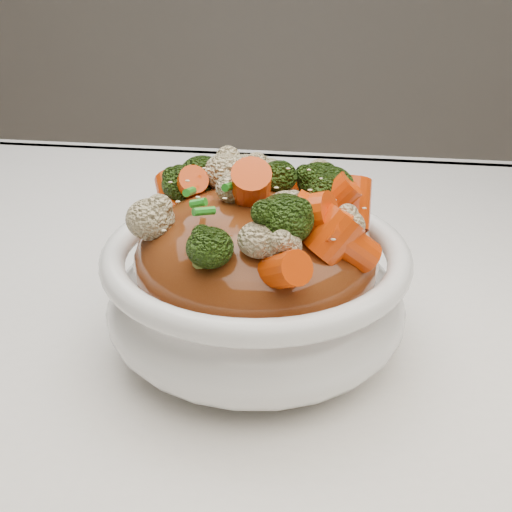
# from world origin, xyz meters

# --- Properties ---
(tablecloth) EXTENTS (1.20, 0.80, 0.04)m
(tablecloth) POSITION_xyz_m (0.00, 0.00, 0.73)
(tablecloth) COLOR white
(tablecloth) RESTS_ON dining_table
(bowl) EXTENTS (0.21, 0.21, 0.08)m
(bowl) POSITION_xyz_m (-0.05, 0.01, 0.79)
(bowl) COLOR white
(bowl) RESTS_ON tablecloth
(sauce_base) EXTENTS (0.16, 0.16, 0.09)m
(sauce_base) POSITION_xyz_m (-0.05, 0.01, 0.82)
(sauce_base) COLOR #632C11
(sauce_base) RESTS_ON bowl
(carrots) EXTENTS (0.16, 0.16, 0.05)m
(carrots) POSITION_xyz_m (-0.05, 0.01, 0.87)
(carrots) COLOR #D43D06
(carrots) RESTS_ON sauce_base
(broccoli) EXTENTS (0.16, 0.16, 0.04)m
(broccoli) POSITION_xyz_m (-0.05, 0.01, 0.87)
(broccoli) COLOR black
(broccoli) RESTS_ON sauce_base
(cauliflower) EXTENTS (0.16, 0.16, 0.03)m
(cauliflower) POSITION_xyz_m (-0.05, 0.01, 0.87)
(cauliflower) COLOR #CEBC8C
(cauliflower) RESTS_ON sauce_base
(scallions) EXTENTS (0.12, 0.12, 0.02)m
(scallions) POSITION_xyz_m (-0.05, 0.01, 0.87)
(scallions) COLOR #24861F
(scallions) RESTS_ON sauce_base
(sesame_seeds) EXTENTS (0.15, 0.15, 0.01)m
(sesame_seeds) POSITION_xyz_m (-0.05, 0.01, 0.87)
(sesame_seeds) COLOR beige
(sesame_seeds) RESTS_ON sauce_base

